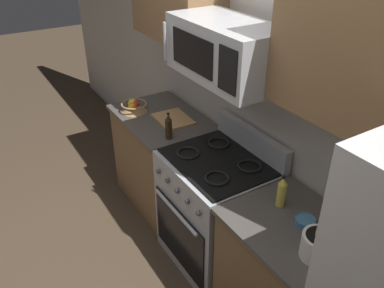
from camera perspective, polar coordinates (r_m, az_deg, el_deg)
name	(u,v)px	position (r m, az deg, el deg)	size (l,w,h in m)	color
wall_back	(266,99)	(2.84, 10.55, 6.33)	(8.00, 0.10, 2.60)	beige
counter_left	(163,160)	(3.66, -4.17, -2.33)	(0.92, 0.65, 0.91)	olive
range_oven	(216,210)	(3.07, 3.48, -9.45)	(0.76, 0.69, 1.09)	#B2B5BA
counter_right	(287,281)	(2.67, 13.43, -18.61)	(0.76, 0.65, 0.91)	olive
microwave	(226,50)	(2.48, 4.94, 13.27)	(0.80, 0.44, 0.35)	#B2B5BA
upper_cabinets_right	(357,37)	(1.98, 22.58, 14.02)	(0.75, 0.34, 0.80)	olive
utensil_crock	(319,245)	(2.16, 17.77, -13.61)	(0.18, 0.18, 0.34)	white
fruit_basket	(134,107)	(3.53, -8.33, 5.34)	(0.23, 0.23, 0.10)	#9E7A4C
cutting_board	(173,119)	(3.36, -2.73, 3.61)	(0.34, 0.26, 0.02)	tan
bottle_oil	(282,192)	(2.42, 12.75, -6.72)	(0.06, 0.06, 0.21)	gold
bottle_soy	(169,127)	(3.05, -3.38, 2.48)	(0.05, 0.05, 0.22)	#382314
prep_bowl	(305,221)	(2.36, 15.93, -10.64)	(0.11, 0.11, 0.04)	teal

